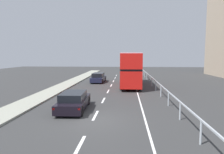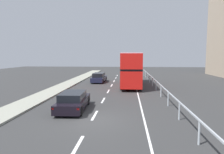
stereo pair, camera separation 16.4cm
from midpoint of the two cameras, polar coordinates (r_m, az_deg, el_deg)
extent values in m
cube|color=#313232|center=(12.95, -5.63, -12.03)|extent=(73.05, 120.00, 0.10)
cube|color=gray|center=(15.17, -29.35, -9.61)|extent=(2.28, 80.00, 0.14)
cube|color=silver|center=(9.48, -9.75, -18.74)|extent=(0.16, 2.16, 0.01)
cube|color=silver|center=(13.67, -5.07, -10.81)|extent=(0.16, 2.16, 0.01)
cube|color=silver|center=(18.04, -2.73, -6.63)|extent=(0.16, 2.16, 0.01)
cube|color=silver|center=(22.49, -1.33, -4.08)|extent=(0.16, 2.16, 0.01)
cube|color=silver|center=(26.98, -0.39, -2.38)|extent=(0.16, 2.16, 0.01)
cube|color=silver|center=(31.49, 0.27, -1.16)|extent=(0.16, 2.16, 0.01)
cube|color=silver|center=(36.01, 0.77, -0.25)|extent=(0.16, 2.16, 0.01)
cube|color=silver|center=(40.55, 1.15, 0.46)|extent=(0.16, 2.16, 0.01)
cube|color=silver|center=(21.52, 7.06, -4.59)|extent=(0.12, 46.00, 0.01)
cube|color=#ACB4BB|center=(21.57, 12.83, -1.69)|extent=(0.08, 42.00, 0.08)
cylinder|color=#ACB4BB|center=(10.05, 23.55, -14.28)|extent=(0.10, 0.10, 1.11)
cylinder|color=#ACB4BB|center=(13.24, 18.50, -9.17)|extent=(0.10, 0.10, 1.11)
cylinder|color=#ACB4BB|center=(16.56, 15.51, -6.04)|extent=(0.10, 0.10, 1.11)
cylinder|color=#ACB4BB|center=(19.94, 13.55, -3.95)|extent=(0.10, 0.10, 1.11)
cylinder|color=#ACB4BB|center=(23.36, 12.16, -2.46)|extent=(0.10, 0.10, 1.11)
cylinder|color=#ACB4BB|center=(26.79, 11.13, -1.36)|extent=(0.10, 0.10, 1.11)
cylinder|color=#ACB4BB|center=(30.25, 10.34, -0.50)|extent=(0.10, 0.10, 1.11)
cylinder|color=#ACB4BB|center=(33.71, 9.71, 0.17)|extent=(0.10, 0.10, 1.11)
cylinder|color=#ACB4BB|center=(37.18, 9.19, 0.73)|extent=(0.10, 0.10, 1.11)
cylinder|color=#ACB4BB|center=(40.65, 8.77, 1.18)|extent=(0.10, 0.10, 1.11)
cube|color=red|center=(26.65, 5.00, 0.34)|extent=(2.47, 10.24, 1.93)
cube|color=black|center=(26.56, 5.02, 2.67)|extent=(2.49, 9.83, 0.24)
cube|color=red|center=(26.52, 5.04, 4.77)|extent=(2.47, 10.24, 1.71)
cube|color=silver|center=(26.52, 5.05, 6.72)|extent=(2.43, 10.04, 0.10)
cube|color=black|center=(31.71, 4.82, 1.43)|extent=(2.18, 0.05, 1.35)
cube|color=yellow|center=(31.61, 4.86, 5.75)|extent=(1.45, 0.05, 0.28)
cylinder|color=black|center=(30.43, 2.76, -0.48)|extent=(0.29, 1.00, 1.00)
cylinder|color=black|center=(30.47, 6.93, -0.51)|extent=(0.29, 1.00, 1.00)
cylinder|color=black|center=(23.26, 2.41, -2.51)|extent=(0.29, 1.00, 1.00)
cylinder|color=black|center=(23.31, 7.87, -2.54)|extent=(0.29, 1.00, 1.00)
cube|color=black|center=(15.17, -11.07, -7.28)|extent=(2.02, 4.64, 0.63)
cube|color=black|center=(14.83, -11.31, -5.31)|extent=(1.71, 2.58, 0.53)
cube|color=red|center=(13.24, -16.68, -8.69)|extent=(0.16, 0.07, 0.12)
cube|color=red|center=(12.83, -9.73, -8.99)|extent=(0.16, 0.07, 0.12)
cylinder|color=black|center=(16.89, -12.64, -6.54)|extent=(0.23, 0.65, 0.64)
cylinder|color=black|center=(16.57, -7.05, -6.69)|extent=(0.23, 0.65, 0.64)
cylinder|color=black|center=(13.95, -15.85, -9.32)|extent=(0.23, 0.65, 0.64)
cylinder|color=black|center=(13.55, -9.07, -9.62)|extent=(0.23, 0.65, 0.64)
cube|color=#1A1D35|center=(30.25, -4.03, -0.53)|extent=(1.90, 4.60, 0.64)
cube|color=black|center=(29.96, -4.11, 0.60)|extent=(1.61, 2.55, 0.59)
cube|color=red|center=(28.21, -6.37, -0.70)|extent=(0.16, 0.07, 0.12)
cube|color=red|center=(27.91, -3.32, -0.75)|extent=(0.16, 0.07, 0.12)
cylinder|color=black|center=(31.95, -4.90, -0.51)|extent=(0.22, 0.65, 0.64)
cylinder|color=black|center=(31.68, -2.12, -0.55)|extent=(0.22, 0.65, 0.64)
cylinder|color=black|center=(28.90, -6.11, -1.22)|extent=(0.22, 0.65, 0.64)
cylinder|color=black|center=(28.60, -3.05, -1.26)|extent=(0.22, 0.65, 0.64)
camera|label=1|loc=(0.08, -90.24, -0.03)|focal=32.09mm
camera|label=2|loc=(0.08, 89.76, 0.03)|focal=32.09mm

